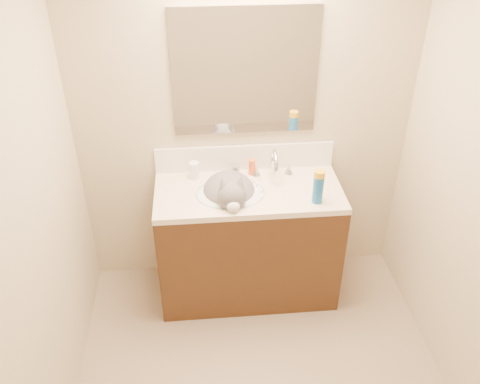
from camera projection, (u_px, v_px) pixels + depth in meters
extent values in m
cube|color=tan|center=(245.00, 116.00, 3.26)|extent=(2.20, 0.04, 2.50)
cube|color=tan|center=(14.00, 252.00, 2.14)|extent=(0.04, 2.50, 2.50)
cube|color=#3C2311|center=(248.00, 244.00, 3.49)|extent=(1.20, 0.55, 0.82)
cube|color=beige|center=(249.00, 192.00, 3.26)|extent=(1.20, 0.55, 0.04)
ellipsoid|color=white|center=(230.00, 202.00, 3.25)|extent=(0.45, 0.36, 0.14)
cylinder|color=silver|center=(273.00, 167.00, 3.38)|extent=(0.04, 0.04, 0.11)
torus|color=silver|center=(274.00, 164.00, 3.30)|extent=(0.03, 0.20, 0.20)
cylinder|color=silver|center=(276.00, 175.00, 3.24)|extent=(0.03, 0.03, 0.06)
cone|color=silver|center=(256.00, 171.00, 3.38)|extent=(0.06, 0.06, 0.06)
cone|color=silver|center=(289.00, 169.00, 3.40)|extent=(0.06, 0.06, 0.06)
ellipsoid|color=#595659|center=(229.00, 193.00, 3.27)|extent=(0.35, 0.40, 0.25)
ellipsoid|color=#595659|center=(232.00, 197.00, 3.07)|extent=(0.19, 0.17, 0.17)
ellipsoid|color=#595659|center=(231.00, 194.00, 3.15)|extent=(0.13, 0.13, 0.16)
cone|color=#595659|center=(223.00, 184.00, 3.04)|extent=(0.08, 0.09, 0.11)
cone|color=#595659|center=(240.00, 183.00, 3.05)|extent=(0.09, 0.09, 0.11)
ellipsoid|color=white|center=(233.00, 207.00, 3.02)|extent=(0.08, 0.07, 0.07)
ellipsoid|color=white|center=(231.00, 204.00, 3.16)|extent=(0.13, 0.09, 0.15)
sphere|color=#D1878F|center=(234.00, 209.00, 3.00)|extent=(0.02, 0.02, 0.02)
cylinder|color=#595659|center=(254.00, 202.00, 3.31)|extent=(0.12, 0.27, 0.05)
cube|color=silver|center=(245.00, 157.00, 3.41)|extent=(1.20, 0.02, 0.18)
cube|color=white|center=(245.00, 73.00, 3.09)|extent=(0.90, 0.02, 0.80)
cylinder|color=white|center=(194.00, 170.00, 3.34)|extent=(0.07, 0.07, 0.12)
cylinder|color=#F95129|center=(194.00, 172.00, 3.34)|extent=(0.06, 0.06, 0.04)
cylinder|color=#B7B7BC|center=(236.00, 170.00, 3.39)|extent=(0.07, 0.07, 0.06)
cylinder|color=#E8571B|center=(252.00, 167.00, 3.38)|extent=(0.04, 0.04, 0.11)
cube|color=white|center=(258.00, 186.00, 3.28)|extent=(0.05, 0.15, 0.01)
cube|color=#70BEEE|center=(258.00, 185.00, 3.28)|extent=(0.02, 0.03, 0.02)
cylinder|color=#16599E|center=(318.00, 189.00, 3.09)|extent=(0.07, 0.07, 0.18)
cylinder|color=gold|center=(320.00, 174.00, 3.02)|extent=(0.07, 0.07, 0.04)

